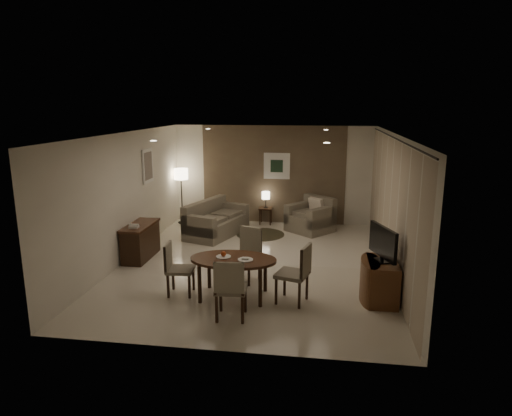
% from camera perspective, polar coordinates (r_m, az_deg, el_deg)
% --- Properties ---
extents(room_shell, '(5.50, 7.00, 2.70)m').
position_cam_1_polar(room_shell, '(9.66, 0.17, 1.42)').
color(room_shell, beige).
rests_on(room_shell, ground).
extents(taupe_accent, '(3.96, 0.03, 2.70)m').
position_cam_1_polar(taupe_accent, '(12.68, 2.16, 4.17)').
color(taupe_accent, brown).
rests_on(taupe_accent, wall_back).
extents(curtain_wall, '(0.08, 6.70, 2.58)m').
position_cam_1_polar(curtain_wall, '(9.28, 16.42, 0.21)').
color(curtain_wall, '#BEAE94').
rests_on(curtain_wall, wall_right).
extents(curtain_rod, '(0.03, 6.80, 0.03)m').
position_cam_1_polar(curtain_rod, '(9.09, 16.95, 8.35)').
color(curtain_rod, black).
rests_on(curtain_rod, wall_right).
extents(art_back_frame, '(0.72, 0.03, 0.72)m').
position_cam_1_polar(art_back_frame, '(12.60, 2.61, 5.27)').
color(art_back_frame, silver).
rests_on(art_back_frame, wall_back).
extents(art_back_canvas, '(0.34, 0.01, 0.34)m').
position_cam_1_polar(art_back_canvas, '(12.59, 2.61, 5.26)').
color(art_back_canvas, '#1B301D').
rests_on(art_back_canvas, wall_back).
extents(art_left_frame, '(0.03, 0.60, 0.80)m').
position_cam_1_polar(art_left_frame, '(11.05, -13.38, 5.15)').
color(art_left_frame, silver).
rests_on(art_left_frame, wall_left).
extents(art_left_canvas, '(0.01, 0.46, 0.64)m').
position_cam_1_polar(art_left_canvas, '(11.04, -13.31, 5.15)').
color(art_left_canvas, gray).
rests_on(art_left_canvas, wall_left).
extents(downlight_nl, '(0.10, 0.10, 0.01)m').
position_cam_1_polar(downlight_nl, '(7.70, -12.70, 8.20)').
color(downlight_nl, white).
rests_on(downlight_nl, ceiling).
extents(downlight_nr, '(0.10, 0.10, 0.01)m').
position_cam_1_polar(downlight_nr, '(7.20, 8.84, 8.05)').
color(downlight_nr, white).
rests_on(downlight_nr, ceiling).
extents(downlight_fl, '(0.10, 0.10, 0.01)m').
position_cam_1_polar(downlight_fl, '(11.13, -6.03, 9.81)').
color(downlight_fl, white).
rests_on(downlight_fl, ceiling).
extents(downlight_fr, '(0.10, 0.10, 0.01)m').
position_cam_1_polar(downlight_fr, '(10.79, 8.75, 9.63)').
color(downlight_fr, white).
rests_on(downlight_fr, ceiling).
extents(console_desk, '(0.48, 1.20, 0.75)m').
position_cam_1_polar(console_desk, '(10.18, -14.21, -4.05)').
color(console_desk, '#412215').
rests_on(console_desk, floor).
extents(telephone, '(0.20, 0.14, 0.09)m').
position_cam_1_polar(telephone, '(9.80, -15.01, -2.17)').
color(telephone, white).
rests_on(telephone, console_desk).
extents(tv_cabinet, '(0.48, 0.90, 0.70)m').
position_cam_1_polar(tv_cabinet, '(8.09, 15.43, -8.77)').
color(tv_cabinet, brown).
rests_on(tv_cabinet, floor).
extents(flat_tv, '(0.36, 0.85, 0.60)m').
position_cam_1_polar(flat_tv, '(7.87, 15.58, -4.23)').
color(flat_tv, black).
rests_on(flat_tv, tv_cabinet).
extents(dining_table, '(1.49, 0.93, 0.70)m').
position_cam_1_polar(dining_table, '(7.95, -2.84, -8.70)').
color(dining_table, '#412215').
rests_on(dining_table, floor).
extents(chair_near, '(0.51, 0.51, 0.99)m').
position_cam_1_polar(chair_near, '(7.17, -3.13, -9.93)').
color(chair_near, '#796D5D').
rests_on(chair_near, floor).
extents(chair_far, '(0.62, 0.62, 1.00)m').
position_cam_1_polar(chair_far, '(8.60, -1.40, -5.94)').
color(chair_far, '#796D5D').
rests_on(chair_far, floor).
extents(chair_left, '(0.48, 0.48, 0.92)m').
position_cam_1_polar(chair_left, '(8.13, -9.41, -7.53)').
color(chair_left, '#796D5D').
rests_on(chair_left, floor).
extents(chair_right, '(0.61, 0.61, 1.01)m').
position_cam_1_polar(chair_right, '(7.72, 4.53, -8.16)').
color(chair_right, '#796D5D').
rests_on(chair_right, floor).
extents(plate_a, '(0.26, 0.26, 0.02)m').
position_cam_1_polar(plate_a, '(7.91, -4.08, -6.08)').
color(plate_a, white).
rests_on(plate_a, dining_table).
extents(plate_b, '(0.26, 0.26, 0.02)m').
position_cam_1_polar(plate_b, '(7.74, -1.33, -6.48)').
color(plate_b, white).
rests_on(plate_b, dining_table).
extents(fruit_apple, '(0.09, 0.09, 0.09)m').
position_cam_1_polar(fruit_apple, '(7.89, -4.09, -5.72)').
color(fruit_apple, '#C14216').
rests_on(fruit_apple, plate_a).
extents(napkin, '(0.12, 0.08, 0.03)m').
position_cam_1_polar(napkin, '(7.73, -1.33, -6.32)').
color(napkin, white).
rests_on(napkin, plate_b).
extents(round_rug, '(1.23, 1.23, 0.01)m').
position_cam_1_polar(round_rug, '(11.71, 0.55, -3.30)').
color(round_rug, '#38321F').
rests_on(round_rug, floor).
extents(sofa, '(2.02, 1.45, 0.86)m').
position_cam_1_polar(sofa, '(11.62, -4.93, -1.31)').
color(sofa, '#796D5D').
rests_on(sofa, floor).
extents(armchair, '(1.38, 1.38, 0.89)m').
position_cam_1_polar(armchair, '(11.97, 6.78, -0.84)').
color(armchair, '#796D5D').
rests_on(armchair, floor).
extents(side_table, '(0.36, 0.36, 0.46)m').
position_cam_1_polar(side_table, '(12.69, 1.22, -0.97)').
color(side_table, black).
rests_on(side_table, floor).
extents(table_lamp, '(0.22, 0.22, 0.50)m').
position_cam_1_polar(table_lamp, '(12.58, 1.23, 1.15)').
color(table_lamp, '#FFEAC1').
rests_on(table_lamp, side_table).
extents(floor_lamp, '(0.39, 0.39, 1.53)m').
position_cam_1_polar(floor_lamp, '(12.85, -9.27, 1.49)').
color(floor_lamp, '#FFE5B7').
rests_on(floor_lamp, floor).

